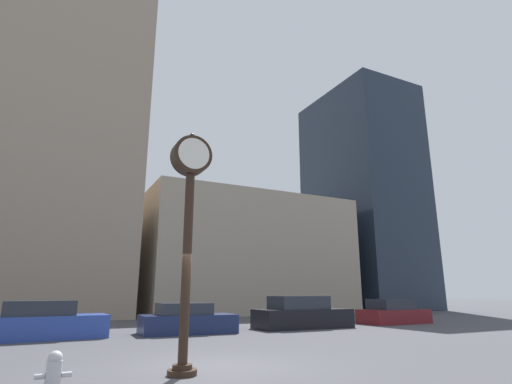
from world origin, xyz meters
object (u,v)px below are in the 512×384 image
object	(u,v)px
car_navy	(187,320)
car_black	(302,314)
car_maroon	(393,313)
fire_hydrant_near	(54,372)
car_blue	(43,323)
street_clock	(189,207)

from	to	relation	value
car_navy	car_black	xyz separation A→B (m)	(5.80, -0.05, 0.11)
car_maroon	fire_hydrant_near	distance (m)	19.46
car_navy	fire_hydrant_near	bearing A→B (deg)	-117.10
car_blue	car_navy	xyz separation A→B (m)	(5.45, -0.26, -0.06)
car_black	car_maroon	xyz separation A→B (m)	(6.18, 0.18, -0.08)
street_clock	car_navy	distance (m)	9.48
car_black	fire_hydrant_near	distance (m)	14.20
car_navy	fire_hydrant_near	distance (m)	10.43
car_blue	car_maroon	xyz separation A→B (m)	(17.43, -0.12, -0.02)
car_blue	fire_hydrant_near	bearing A→B (deg)	-91.39
car_black	fire_hydrant_near	xyz separation A→B (m)	(-10.96, -9.01, -0.29)
street_clock	car_blue	size ratio (longest dim) A/B	1.21
car_navy	car_maroon	distance (m)	11.98
car_black	car_maroon	size ratio (longest dim) A/B	1.21
car_black	car_blue	bearing A→B (deg)	178.66
car_navy	car_black	world-z (taller)	car_black
car_black	street_clock	bearing A→B (deg)	-134.90
car_black	car_maroon	bearing A→B (deg)	1.88
street_clock	car_maroon	distance (m)	17.35
street_clock	car_black	bearing A→B (deg)	44.91
fire_hydrant_near	car_blue	bearing A→B (deg)	91.75
car_blue	car_black	size ratio (longest dim) A/B	0.93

